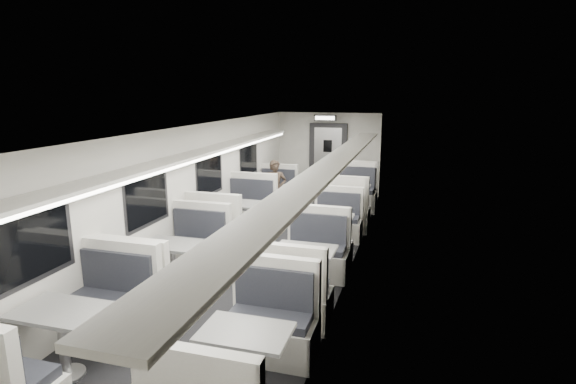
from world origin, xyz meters
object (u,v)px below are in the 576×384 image
Objects in this scene: exit_sign at (325,118)px; booth_right_b at (330,233)px; booth_left_c at (173,266)px; booth_left_a at (268,199)px; booth_right_c at (305,272)px; booth_left_d at (63,342)px; passenger at (276,190)px; booth_left_b at (235,221)px; booth_right_a at (349,202)px; vestibule_door at (328,160)px; booth_right_d at (246,364)px.

booth_right_b is at bearing -76.82° from exit_sign.
booth_left_c is 3.09m from booth_right_b.
booth_right_c is at bearing -64.65° from booth_left_a.
passenger reaches higher than booth_left_d.
booth_left_a is at bearing 115.35° from booth_right_c.
booth_right_c is at bearing -80.97° from exit_sign.
booth_left_b reaches higher than booth_left_c.
booth_left_c is at bearing -90.00° from booth_left_b.
booth_left_c is 6.96m from exit_sign.
booth_right_c is 4.23m from passenger.
booth_right_b is (2.00, -0.11, -0.05)m from booth_left_b.
vestibule_door is (-1.00, 2.43, 0.62)m from booth_right_a.
vestibule_door is at bearing 83.90° from booth_left_d.
booth_right_a reaches higher than booth_left_b.
booth_right_a is 1.64× the size of passenger.
booth_right_a reaches higher than booth_left_c.
booth_left_d is (0.00, -4.72, -0.01)m from booth_left_b.
vestibule_door is at bearing 112.33° from booth_right_a.
exit_sign reaches higher than booth_right_d.
booth_right_d reaches higher than booth_right_b.
passenger is at bearing 132.36° from booth_right_b.
booth_right_b is at bearing 90.00° from booth_right_d.
booth_left_a is at bearing 90.00° from booth_left_c.
booth_right_b is 2.02m from booth_right_c.
booth_left_d is 0.96× the size of booth_right_a.
booth_left_b is 1.61× the size of passenger.
passenger is at bearing 113.49° from booth_right_c.
booth_right_a is 6.73m from booth_right_d.
passenger reaches higher than booth_right_b.
booth_left_c is at bearing -130.39° from booth_right_b.
booth_left_c is 1.07× the size of booth_right_b.
vestibule_door reaches higher than booth_right_b.
booth_right_a is (2.00, 2.21, 0.01)m from booth_left_b.
booth_right_d is at bearing 5.70° from booth_left_d.
booth_right_a is 2.87m from exit_sign.
passenger is (0.32, 4.19, 0.32)m from booth_left_c.
booth_left_b is at bearing -132.13° from booth_right_a.
booth_right_c reaches higher than booth_right_b.
booth_left_b reaches higher than booth_right_c.
passenger is 3.01m from vestibule_door.
booth_right_b is 0.94× the size of booth_right_c.
booth_left_c is 4.22m from passenger.
booth_right_d is 8.94m from exit_sign.
booth_left_d is 9.44m from vestibule_door.
booth_left_b reaches higher than booth_left_d.
booth_left_d is 1.07× the size of vestibule_door.
passenger is at bearing 79.51° from booth_left_b.
booth_left_a is 0.97× the size of booth_right_d.
booth_right_d is 3.46× the size of exit_sign.
booth_right_c is at bearing -46.88° from booth_left_b.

